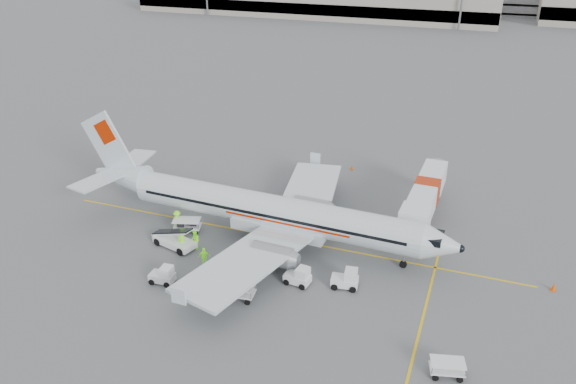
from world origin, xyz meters
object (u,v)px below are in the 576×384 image
tug_fore (345,278)px  aircraft (272,191)px  tug_mid (297,275)px  jet_bridge (426,200)px  tug_aft (162,274)px  belt_loader (174,233)px

tug_fore → aircraft: bearing=141.0°
aircraft → tug_fore: aircraft is taller
tug_mid → jet_bridge: bearing=68.6°
tug_aft → aircraft: bearing=54.9°
belt_loader → tug_aft: 5.56m
tug_mid → tug_aft: 10.88m
tug_fore → tug_mid: 3.77m
tug_mid → tug_aft: size_ratio=1.04×
jet_bridge → tug_fore: 14.47m
aircraft → belt_loader: aircraft is taller
tug_aft → tug_mid: bearing=15.6°
jet_bridge → tug_mid: 16.72m
jet_bridge → belt_loader: jet_bridge is taller
tug_fore → tug_mid: size_ratio=1.04×
belt_loader → tug_fore: bearing=12.2°
tug_fore → tug_mid: (-3.66, -0.90, -0.03)m
belt_loader → tug_fore: size_ratio=2.47×
jet_bridge → belt_loader: size_ratio=2.92×
jet_bridge → tug_aft: bearing=-133.0°
belt_loader → tug_aft: belt_loader is taller
aircraft → tug_mid: (4.53, -5.83, -4.14)m
aircraft → tug_fore: size_ratio=16.72×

